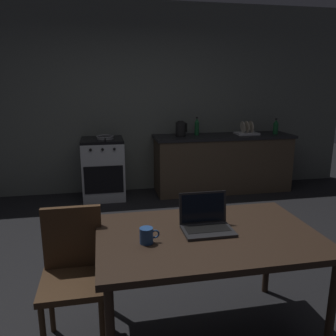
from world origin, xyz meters
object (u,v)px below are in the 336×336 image
object	(u,v)px
laptop	(206,223)
bottle_b	(197,127)
dish_rack	(247,131)
electric_kettle	(181,129)
bottle	(276,127)
coffee_mug	(147,235)
dining_table	(208,243)
stove_oven	(103,169)
frying_pan	(105,137)
chair	(73,268)

from	to	relation	value
laptop	bottle_b	size ratio (longest dim) A/B	1.16
dish_rack	electric_kettle	bearing A→B (deg)	180.00
laptop	bottle	world-z (taller)	bottle
electric_kettle	coffee_mug	world-z (taller)	electric_kettle
dining_table	bottle	size ratio (longest dim) A/B	5.68
stove_oven	coffee_mug	distance (m)	3.19
electric_kettle	dish_rack	distance (m)	1.06
electric_kettle	coffee_mug	xyz separation A→B (m)	(-0.95, -3.16, -0.20)
frying_pan	bottle_b	bearing A→B (deg)	4.44
frying_pan	bottle_b	size ratio (longest dim) A/B	1.53
chair	electric_kettle	world-z (taller)	electric_kettle
stove_oven	dish_rack	world-z (taller)	dish_rack
electric_kettle	dining_table	bearing A→B (deg)	-100.01
stove_oven	frying_pan	world-z (taller)	frying_pan
chair	bottle	world-z (taller)	bottle
electric_kettle	frying_pan	bearing A→B (deg)	-178.55
dining_table	frying_pan	distance (m)	3.14
stove_oven	bottle	distance (m)	2.75
bottle	bottle_b	size ratio (longest dim) A/B	0.89
bottle_b	stove_oven	bearing A→B (deg)	-176.73
frying_pan	coffee_mug	world-z (taller)	frying_pan
laptop	bottle	size ratio (longest dim) A/B	1.31
chair	coffee_mug	size ratio (longest dim) A/B	7.51
stove_oven	bottle	world-z (taller)	bottle
electric_kettle	bottle	distance (m)	1.52
bottle	dining_table	bearing A→B (deg)	-124.14
electric_kettle	bottle_b	size ratio (longest dim) A/B	0.84
stove_oven	electric_kettle	world-z (taller)	electric_kettle
bottle	bottle_b	distance (m)	1.26
stove_oven	bottle_b	distance (m)	1.56
dining_table	dish_rack	size ratio (longest dim) A/B	4.09
stove_oven	dish_rack	xyz separation A→B (m)	(2.23, 0.00, 0.49)
chair	bottle	bearing A→B (deg)	54.27
frying_pan	dish_rack	distance (m)	2.19
frying_pan	dish_rack	world-z (taller)	dish_rack
bottle_b	coffee_mug	bearing A→B (deg)	-110.60
laptop	dish_rack	world-z (taller)	dish_rack
dish_rack	dining_table	bearing A→B (deg)	-117.41
frying_pan	dish_rack	bearing A→B (deg)	0.75
stove_oven	coffee_mug	size ratio (longest dim) A/B	7.43
electric_kettle	coffee_mug	bearing A→B (deg)	-106.63
stove_oven	laptop	bearing A→B (deg)	-78.41
chair	coffee_mug	distance (m)	0.57
coffee_mug	bottle_b	bearing A→B (deg)	69.40
frying_pan	bottle	bearing A→B (deg)	-0.47
frying_pan	bottle_b	distance (m)	1.41
coffee_mug	dining_table	bearing A→B (deg)	8.62
dish_rack	frying_pan	bearing A→B (deg)	-179.25
bottle	frying_pan	distance (m)	2.65
electric_kettle	bottle_b	xyz separation A→B (m)	(0.27, 0.08, 0.02)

